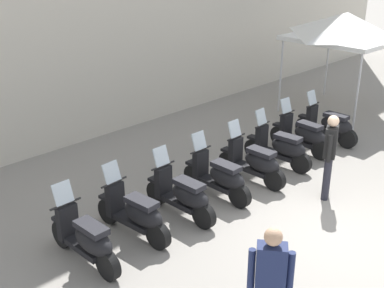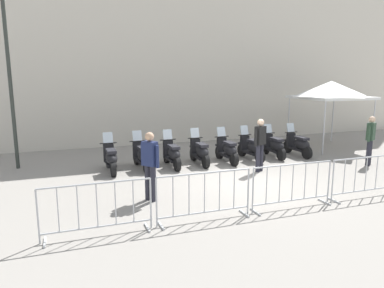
{
  "view_description": "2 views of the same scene",
  "coord_description": "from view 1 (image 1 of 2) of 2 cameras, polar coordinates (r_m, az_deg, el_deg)",
  "views": [
    {
      "loc": [
        -7.02,
        -3.6,
        4.78
      ],
      "look_at": [
        -0.98,
        2.76,
        1.16
      ],
      "focal_mm": 46.42,
      "sensor_mm": 36.0,
      "label": 1
    },
    {
      "loc": [
        -4.6,
        -8.97,
        3.0
      ],
      "look_at": [
        -1.01,
        2.03,
        0.83
      ],
      "focal_mm": 32.68,
      "sensor_mm": 36.0,
      "label": 2
    }
  ],
  "objects": [
    {
      "name": "motorcycle_3",
      "position": [
        9.8,
        3.14,
        -3.79
      ],
      "size": [
        0.56,
        1.72,
        1.24
      ],
      "color": "black",
      "rests_on": "ground"
    },
    {
      "name": "motorcycle_0",
      "position": [
        8.05,
        -12.05,
        -10.65
      ],
      "size": [
        0.56,
        1.72,
        1.24
      ],
      "color": "black",
      "rests_on": "ground"
    },
    {
      "name": "motorcycle_2",
      "position": [
        9.12,
        -1.09,
        -5.88
      ],
      "size": [
        0.56,
        1.72,
        1.24
      ],
      "color": "black",
      "rests_on": "ground"
    },
    {
      "name": "ground_plane",
      "position": [
        9.22,
        16.72,
        -9.85
      ],
      "size": [
        120.0,
        120.0,
        0.0
      ],
      "primitive_type": "plane",
      "color": "gray"
    },
    {
      "name": "officer_near_row_end",
      "position": [
        6.24,
        8.95,
        -15.41
      ],
      "size": [
        0.4,
        0.45,
        1.73
      ],
      "color": "#23232D",
      "rests_on": "ground"
    },
    {
      "name": "motorcycle_5",
      "position": [
        11.31,
        10.14,
        -0.42
      ],
      "size": [
        0.56,
        1.73,
        1.24
      ],
      "color": "black",
      "rests_on": "ground"
    },
    {
      "name": "motorcycle_6",
      "position": [
        12.15,
        12.61,
        1.02
      ],
      "size": [
        0.56,
        1.72,
        1.24
      ],
      "color": "black",
      "rests_on": "ground"
    },
    {
      "name": "canopy_tent",
      "position": [
        14.96,
        17.31,
        12.77
      ],
      "size": [
        2.74,
        2.74,
        2.91
      ],
      "color": "silver",
      "rests_on": "ground"
    },
    {
      "name": "officer_by_barriers",
      "position": [
        9.93,
        15.55,
        -0.92
      ],
      "size": [
        0.5,
        0.36,
        1.73
      ],
      "color": "#23232D",
      "rests_on": "ground"
    },
    {
      "name": "motorcycle_4",
      "position": [
        10.49,
        7.16,
        -2.09
      ],
      "size": [
        0.56,
        1.72,
        1.24
      ],
      "color": "black",
      "rests_on": "ground"
    },
    {
      "name": "motorcycle_1",
      "position": [
        8.6,
        -6.53,
        -7.93
      ],
      "size": [
        0.57,
        1.73,
        1.24
      ],
      "color": "black",
      "rests_on": "ground"
    },
    {
      "name": "motorcycle_7",
      "position": [
        12.95,
        15.47,
        2.09
      ],
      "size": [
        0.56,
        1.72,
        1.24
      ],
      "color": "black",
      "rests_on": "ground"
    }
  ]
}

